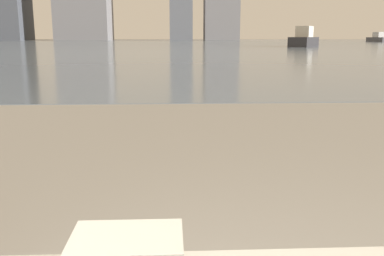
# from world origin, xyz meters

# --- Properties ---
(harbor_water) EXTENTS (180.00, 110.00, 0.01)m
(harbor_water) POSITION_xyz_m (0.00, 62.00, 0.01)
(harbor_water) COLOR slate
(harbor_water) RESTS_ON ground_plane
(harbor_boat_1) EXTENTS (4.55, 5.84, 2.12)m
(harbor_boat_1) POSITION_xyz_m (13.92, 45.44, 0.76)
(harbor_boat_1) COLOR #2D2D33
(harbor_boat_1) RESTS_ON harbor_water
(harbor_boat_2) EXTENTS (2.64, 5.24, 1.88)m
(harbor_boat_2) POSITION_xyz_m (39.98, 82.76, 0.67)
(harbor_boat_2) COLOR #4C4C51
(harbor_boat_2) RESTS_ON harbor_water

